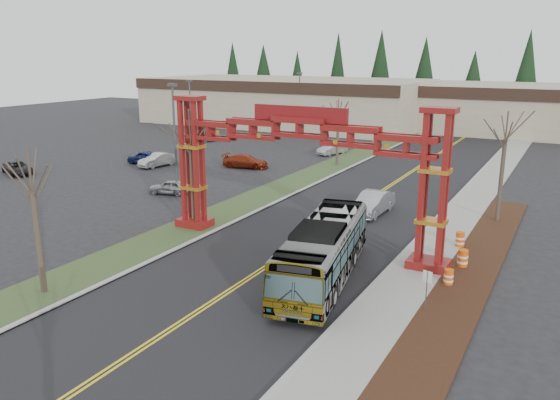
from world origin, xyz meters
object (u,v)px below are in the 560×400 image
Objects in this scene: parked_car_mid_a at (246,161)px; parked_car_mid_b at (145,157)px; bare_tree_median_near at (32,193)px; bare_tree_median_far at (338,118)px; light_pole_mid at (190,109)px; barrel_south at (449,278)px; parked_car_near_c at (17,168)px; gateway_arch at (299,151)px; retail_building_west at (286,101)px; bare_tree_right_far at (505,140)px; retail_building_east at (550,110)px; silver_sedan at (372,203)px; street_sign at (427,283)px; bare_tree_median_mid at (191,145)px; light_pole_far at (299,99)px; barrel_north at (460,240)px; parked_car_far_a at (332,149)px; barrel_mid at (463,259)px; parked_car_near_a at (170,187)px; light_pole_near at (174,128)px; transit_bus at (323,251)px; parked_car_far_b at (200,136)px.

parked_car_mid_b reaches higher than parked_car_mid_a.
bare_tree_median_near is 36.91m from bare_tree_median_far.
light_pole_mid reaches higher than barrel_south.
parked_car_near_c is 4.99× the size of barrel_south.
retail_building_west is at bearing 119.07° from gateway_arch.
barrel_south is at bearing -92.40° from bare_tree_right_far.
bare_tree_median_far reaches higher than barrel_south.
retail_building_east is 53.79m from silver_sedan.
street_sign is at bearing 22.51° from bare_tree_median_near.
bare_tree_median_mid is at bearing -106.18° from retail_building_east.
parked_car_mid_b is (7.63, 9.88, 0.13)m from parked_car_near_c.
bare_tree_median_near is at bearing -61.88° from light_pole_mid.
light_pole_far reaches higher than bare_tree_median_far.
silver_sedan reaches higher than barrel_north.
parked_car_far_a reaches higher than barrel_north.
gateway_arch is at bearing 0.53° from bare_tree_median_mid.
light_pole_far reaches higher than parked_car_near_c.
bare_tree_right_far is at bearing 80.15° from barrel_north.
bare_tree_median_near is 0.92× the size of bare_tree_median_mid.
gateway_arch is 34.58m from parked_car_near_c.
bare_tree_median_mid is 1.02× the size of bare_tree_right_far.
street_sign is (-0.83, -16.46, -4.38)m from bare_tree_right_far.
gateway_arch reaches higher than barrel_mid.
street_sign is at bearing 51.58° from parked_car_near_a.
bare_tree_median_near reaches higher than barrel_south.
light_pole_near reaches higher than bare_tree_median_mid.
barrel_north is at bearing -34.81° from parked_car_far_a.
parked_car_mid_b is at bearing -97.84° from light_pole_far.
light_pole_far reaches higher than barrel_south.
retail_building_west is 47.42m from light_pole_near.
silver_sedan is 4.94× the size of barrel_north.
parked_car_near_a is at bearing 140.20° from transit_bus.
silver_sedan is at bearing -58.71° from bare_tree_median_far.
gateway_arch is 3.80× the size of parked_car_far_b.
light_pole_far is (-32.20, 32.30, -0.66)m from bare_tree_right_far.
parked_car_near_c is 0.50× the size of light_pole_near.
barrel_north is (-1.20, -6.91, -5.32)m from bare_tree_right_far.
gateway_arch is 17.03× the size of barrel_mid.
barrel_south is at bearing 58.74° from parked_car_near_a.
silver_sedan is 1.23× the size of parked_car_far_a.
bare_tree_median_far reaches higher than parked_car_far_a.
light_pole_far is 55.48m from barrel_south.
silver_sedan reaches higher than parked_car_mid_b.
gateway_arch reaches higher than street_sign.
light_pole_mid is 7.90× the size of barrel_mid.
light_pole_mid reaches higher than silver_sedan.
silver_sedan is at bearing 65.55° from bare_tree_median_near.
gateway_arch reaches higher than barrel_north.
retail_building_east is at bearing -62.75° from parked_car_far_b.
parked_car_far_a is (15.15, 15.22, -0.08)m from parked_car_mid_b.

